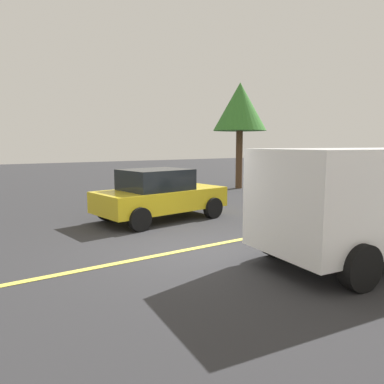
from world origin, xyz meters
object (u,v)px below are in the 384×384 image
white_van (382,196)px  car_yellow_far_lane (160,194)px  car_blue_near_curb (359,174)px  tree_left_verge (240,108)px

white_van → car_yellow_far_lane: 6.08m
white_van → car_yellow_far_lane: bearing=107.2°
car_blue_near_curb → car_yellow_far_lane: size_ratio=0.98×
car_yellow_far_lane → tree_left_verge: size_ratio=0.77×
car_blue_near_curb → tree_left_verge: bearing=134.7°
white_van → car_yellow_far_lane: white_van is taller
car_blue_near_curb → car_yellow_far_lane: bearing=-177.3°
car_yellow_far_lane → tree_left_verge: tree_left_verge is taller
white_van → tree_left_verge: (5.59, 10.52, 2.85)m
white_van → tree_left_verge: 12.25m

